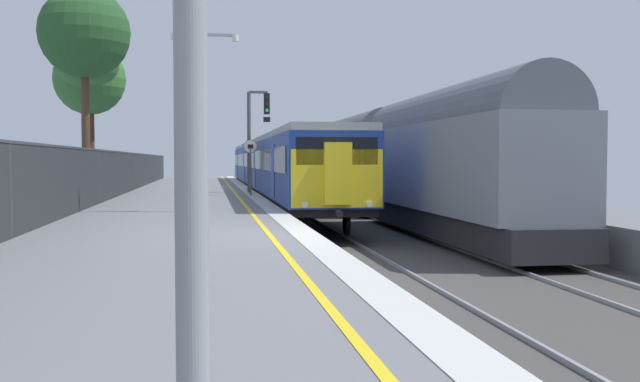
% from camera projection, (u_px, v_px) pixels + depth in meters
% --- Properties ---
extents(ground, '(17.40, 110.00, 1.21)m').
position_uv_depth(ground, '(409.00, 261.00, 15.48)').
color(ground, slate).
extents(commuter_train_at_platform, '(2.83, 42.41, 3.81)m').
position_uv_depth(commuter_train_at_platform, '(273.00, 165.00, 41.60)').
color(commuter_train_at_platform, navy).
rests_on(commuter_train_at_platform, ground).
extents(freight_train_adjacent_track, '(2.60, 29.96, 4.80)m').
position_uv_depth(freight_train_adjacent_track, '(391.00, 158.00, 30.68)').
color(freight_train_adjacent_track, '#232326').
rests_on(freight_train_adjacent_track, ground).
extents(signal_gantry, '(1.10, 0.24, 4.86)m').
position_uv_depth(signal_gantry, '(255.00, 129.00, 34.61)').
color(signal_gantry, '#47474C').
rests_on(signal_gantry, ground).
extents(speed_limit_sign, '(0.59, 0.08, 2.45)m').
position_uv_depth(speed_limit_sign, '(251.00, 160.00, 31.79)').
color(speed_limit_sign, '#59595B').
rests_on(speed_limit_sign, ground).
extents(platform_lamp_mid, '(2.00, 0.20, 5.38)m').
position_uv_depth(platform_lamp_mid, '(205.00, 105.00, 21.58)').
color(platform_lamp_mid, '#93999E').
rests_on(platform_lamp_mid, ground).
extents(platform_back_fence, '(0.07, 99.00, 1.94)m').
position_uv_depth(platform_back_fence, '(10.00, 188.00, 14.18)').
color(platform_back_fence, '#282B2D').
rests_on(platform_back_fence, ground).
extents(background_tree_left, '(3.80, 3.80, 8.80)m').
position_uv_depth(background_tree_left, '(86.00, 36.00, 30.44)').
color(background_tree_left, '#473323').
rests_on(background_tree_left, ground).
extents(background_tree_centre, '(3.19, 3.14, 8.05)m').
position_uv_depth(background_tree_centre, '(88.00, 58.00, 34.25)').
color(background_tree_centre, '#473323').
rests_on(background_tree_centre, ground).
extents(background_tree_right, '(3.79, 3.79, 7.77)m').
position_uv_depth(background_tree_right, '(89.00, 82.00, 38.54)').
color(background_tree_right, '#473323').
rests_on(background_tree_right, ground).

